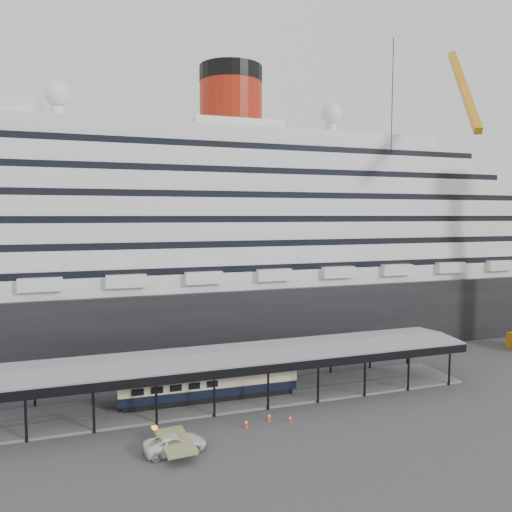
% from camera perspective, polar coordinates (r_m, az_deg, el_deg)
% --- Properties ---
extents(ground, '(200.00, 200.00, 0.00)m').
position_cam_1_polar(ground, '(52.97, -1.33, -17.85)').
color(ground, '#3C3C3F').
rests_on(ground, ground).
extents(cruise_ship, '(130.00, 30.00, 43.90)m').
position_cam_1_polar(cruise_ship, '(80.03, -8.31, 3.25)').
color(cruise_ship, black).
rests_on(cruise_ship, ground).
extents(platform_canopy, '(56.00, 9.18, 5.30)m').
position_cam_1_polar(platform_canopy, '(56.63, -2.92, -13.78)').
color(platform_canopy, slate).
rests_on(platform_canopy, ground).
extents(port_truck, '(5.50, 2.85, 1.48)m').
position_cam_1_polar(port_truck, '(46.24, -9.23, -20.40)').
color(port_truck, white).
rests_on(port_truck, ground).
extents(pullman_carriage, '(19.45, 2.96, 19.04)m').
position_cam_1_polar(pullman_carriage, '(56.05, -5.34, -14.02)').
color(pullman_carriage, black).
rests_on(pullman_carriage, ground).
extents(traffic_cone_left, '(0.47, 0.47, 0.83)m').
position_cam_1_polar(traffic_cone_left, '(50.37, -1.15, -18.57)').
color(traffic_cone_left, '#DF3E0C').
rests_on(traffic_cone_left, ground).
extents(traffic_cone_mid, '(0.48, 0.48, 0.82)m').
position_cam_1_polar(traffic_cone_mid, '(51.83, 1.51, -17.89)').
color(traffic_cone_mid, '#EA470D').
rests_on(traffic_cone_mid, ground).
extents(traffic_cone_right, '(0.46, 0.46, 0.71)m').
position_cam_1_polar(traffic_cone_right, '(51.63, 3.93, -18.05)').
color(traffic_cone_right, '#D1420B').
rests_on(traffic_cone_right, ground).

